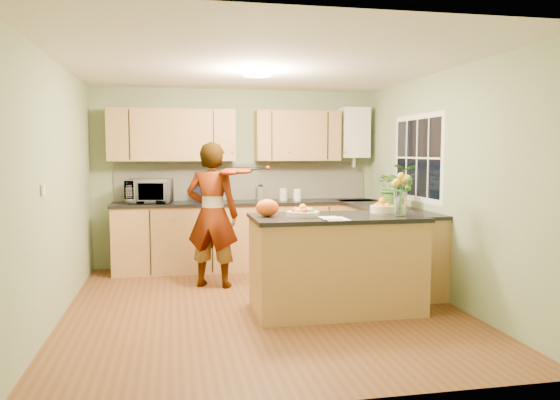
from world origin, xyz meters
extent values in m
plane|color=brown|center=(0.00, 0.00, 0.00)|extent=(4.50, 4.50, 0.00)
cube|color=silver|center=(0.00, 0.00, 2.50)|extent=(4.00, 4.50, 0.02)
cube|color=gray|center=(0.00, 2.25, 1.25)|extent=(4.00, 0.02, 2.50)
cube|color=gray|center=(0.00, -2.25, 1.25)|extent=(4.00, 0.02, 2.50)
cube|color=gray|center=(-2.00, 0.00, 1.25)|extent=(0.02, 4.50, 2.50)
cube|color=gray|center=(2.00, 0.00, 1.25)|extent=(0.02, 4.50, 2.50)
cube|color=#A17B40|center=(0.10, 1.95, 0.45)|extent=(3.60, 0.60, 0.90)
cube|color=black|center=(0.10, 1.94, 0.92)|extent=(3.64, 0.62, 0.04)
cube|color=#A17B40|center=(1.70, 0.85, 0.45)|extent=(0.60, 2.20, 0.90)
cube|color=black|center=(1.69, 0.85, 0.92)|extent=(0.62, 2.24, 0.04)
cube|color=beige|center=(0.10, 2.23, 1.20)|extent=(3.60, 0.02, 0.52)
cube|color=#A17B40|center=(-0.90, 2.08, 1.85)|extent=(1.70, 0.34, 0.70)
cube|color=#A17B40|center=(0.85, 2.08, 1.85)|extent=(1.20, 0.34, 0.70)
cube|color=white|center=(1.70, 2.09, 1.90)|extent=(0.40, 0.30, 0.72)
cylinder|color=silver|center=(1.70, 2.09, 1.50)|extent=(0.06, 0.06, 0.20)
cube|color=white|center=(1.99, 0.60, 1.55)|extent=(0.01, 1.30, 1.05)
cube|color=black|center=(1.99, 0.60, 1.55)|extent=(0.01, 1.18, 0.92)
cube|color=white|center=(-1.99, -0.60, 1.30)|extent=(0.02, 0.09, 0.09)
cylinder|color=#FFEABF|center=(0.00, 0.30, 2.46)|extent=(0.30, 0.30, 0.06)
cylinder|color=white|center=(0.00, 0.30, 2.49)|extent=(0.10, 0.10, 0.02)
cube|color=#A17B40|center=(0.72, -0.27, 0.47)|extent=(1.67, 0.84, 0.94)
cube|color=black|center=(0.72, -0.27, 0.96)|extent=(1.71, 0.88, 0.04)
cylinder|color=beige|center=(0.37, -0.27, 1.01)|extent=(0.33, 0.33, 0.05)
cylinder|color=beige|center=(1.27, -0.12, 1.02)|extent=(0.26, 0.26, 0.07)
cylinder|color=silver|center=(1.32, -0.45, 1.10)|extent=(0.12, 0.12, 0.24)
ellipsoid|color=#EB5613|center=(0.02, -0.22, 1.07)|extent=(0.23, 0.20, 0.17)
cube|color=white|center=(0.62, -0.57, 0.99)|extent=(0.22, 0.29, 0.01)
imported|color=#E1AC8A|center=(-0.44, 0.99, 0.87)|extent=(0.74, 0.62, 1.74)
imported|color=white|center=(-1.21, 1.93, 1.10)|extent=(0.63, 0.48, 0.32)
cube|color=navy|center=(-0.42, 1.93, 1.07)|extent=(0.39, 0.35, 0.26)
cylinder|color=silver|center=(0.30, 1.95, 1.04)|extent=(0.14, 0.14, 0.20)
sphere|color=black|center=(0.30, 1.95, 1.18)|extent=(0.07, 0.07, 0.07)
cylinder|color=beige|center=(0.63, 1.97, 1.03)|extent=(0.13, 0.13, 0.17)
cylinder|color=white|center=(0.81, 1.90, 1.02)|extent=(0.12, 0.12, 0.16)
imported|color=#397125|center=(1.70, 0.56, 1.21)|extent=(0.57, 0.52, 0.54)
camera|label=1|loc=(-0.90, -5.53, 1.62)|focal=35.00mm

